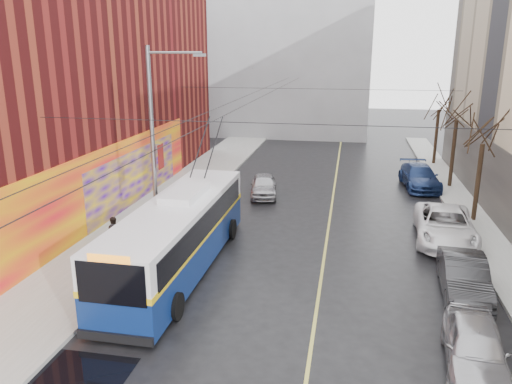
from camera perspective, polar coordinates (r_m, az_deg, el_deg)
sidewalk_left at (r=26.46m, az=-12.95°, el=-3.76°), size 4.00×60.00×0.15m
sidewalk_right at (r=25.25m, az=25.43°, el=-5.92°), size 2.00×60.00×0.15m
lane_line at (r=26.27m, az=8.32°, el=-3.82°), size 0.12×50.00×0.01m
building_left at (r=30.84m, az=-26.25°, el=10.96°), size 12.11×36.00×14.00m
building_far at (r=56.35m, az=2.33°, el=16.12°), size 20.50×12.10×18.00m
streetlight_pole at (r=22.75m, az=-11.36°, el=5.60°), size 2.65×0.60×9.00m
catenary_wires at (r=26.10m, az=-0.07°, el=10.30°), size 18.00×60.00×0.22m
tree_near at (r=27.82m, az=24.66°, el=6.58°), size 3.20×3.20×6.40m
tree_mid at (r=34.58m, az=22.08°, el=8.88°), size 3.20×3.20×6.68m
tree_far at (r=41.44m, az=20.27°, el=9.89°), size 3.20×3.20×6.57m
pigeons_flying at (r=21.65m, az=-2.52°, el=11.41°), size 2.72×2.36×1.74m
trolleybus at (r=20.70m, az=-8.84°, el=-4.76°), size 2.88×11.90×5.61m
parked_car_a at (r=16.04m, az=23.77°, el=-15.90°), size 2.06×4.26×1.40m
parked_car_b at (r=20.28m, az=22.66°, el=-8.87°), size 1.76×4.46×1.44m
parked_car_c at (r=25.36m, az=20.79°, el=-3.56°), size 3.02×5.88×1.59m
parked_car_d at (r=34.65m, az=18.18°, el=1.67°), size 2.55×5.32×1.50m
following_car at (r=31.13m, az=0.87°, el=0.77°), size 2.19×4.14×1.34m
pedestrian_a at (r=21.76m, az=-15.75°, el=-5.69°), size 0.63×0.74×1.72m
pedestrian_b at (r=23.14m, az=-15.81°, el=-4.60°), size 0.90×0.95×1.55m
pedestrian_c at (r=24.46m, az=-11.06°, el=-3.00°), size 1.17×1.24×1.69m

